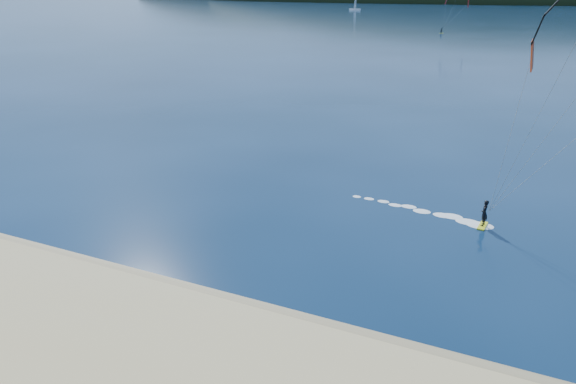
# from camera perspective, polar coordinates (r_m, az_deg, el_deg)

# --- Properties ---
(ground) EXTENTS (1800.00, 1800.00, 0.00)m
(ground) POSITION_cam_1_polar(r_m,az_deg,el_deg) (27.54, -13.08, -15.99)
(ground) COLOR #061B33
(ground) RESTS_ON ground
(wet_sand) EXTENTS (220.00, 2.50, 0.10)m
(wet_sand) POSITION_cam_1_polar(r_m,az_deg,el_deg) (30.47, -7.83, -11.55)
(wet_sand) COLOR olive
(wet_sand) RESTS_ON ground
(headland) EXTENTS (1200.00, 310.00, 140.00)m
(headland) POSITION_cam_1_polar(r_m,az_deg,el_deg) (762.41, 25.50, 17.60)
(headland) COLOR black
(headland) RESTS_ON ground
(kitesurfer_far) EXTENTS (10.63, 7.76, 13.30)m
(kitesurfer_far) POSITION_cam_1_polar(r_m,az_deg,el_deg) (214.63, 17.32, 18.33)
(kitesurfer_far) COLOR yellow
(kitesurfer_far) RESTS_ON ground
(sailboat) EXTENTS (8.74, 5.57, 12.33)m
(sailboat) POSITION_cam_1_polar(r_m,az_deg,el_deg) (438.30, 7.06, 18.55)
(sailboat) COLOR white
(sailboat) RESTS_ON ground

